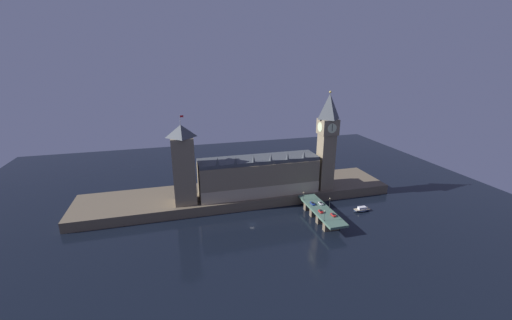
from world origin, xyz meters
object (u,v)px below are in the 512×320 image
object	(u,v)px
clock_tower	(327,139)
street_lamp_mid	(330,202)
car_northbound_trail	(321,211)
street_lamp_near	(325,214)
car_southbound_trail	(321,203)
street_lamp_far	(304,195)
car_southbound_lead	(333,215)
car_northbound_lead	(313,203)
boat_downstream	(362,210)
pedestrian_mid_walk	(329,207)
victoria_tower	(183,165)

from	to	relation	value
clock_tower	street_lamp_mid	distance (m)	46.75
car_northbound_trail	street_lamp_mid	xyz separation A→B (m)	(8.15, 4.42, 3.47)
street_lamp_near	street_lamp_mid	distance (m)	18.46
car_southbound_trail	street_lamp_far	bearing A→B (deg)	132.57
street_lamp_mid	street_lamp_far	size ratio (longest dim) A/B	1.13
car_southbound_lead	street_lamp_mid	bearing A→B (deg)	74.22
car_northbound_lead	clock_tower	bearing A→B (deg)	50.14
street_lamp_near	boat_downstream	bearing A→B (deg)	24.97
pedestrian_mid_walk	street_lamp_near	bearing A→B (deg)	-127.75
car_northbound_lead	car_southbound_lead	xyz separation A→B (m)	(5.17, -17.80, 0.05)
car_southbound_trail	pedestrian_mid_walk	world-z (taller)	pedestrian_mid_walk
street_lamp_near	street_lamp_mid	bearing A→B (deg)	52.88
victoria_tower	car_southbound_lead	distance (m)	97.77
car_northbound_lead	street_lamp_near	distance (m)	22.44
street_lamp_far	boat_downstream	world-z (taller)	street_lamp_far
car_southbound_trail	street_lamp_near	bearing A→B (deg)	-111.63
clock_tower	street_lamp_far	distance (m)	43.57
street_lamp_mid	clock_tower	bearing A→B (deg)	68.99
victoria_tower	street_lamp_far	distance (m)	80.84
street_lamp_far	street_lamp_mid	bearing A→B (deg)	-52.88
car_southbound_trail	pedestrian_mid_walk	bearing A→B (deg)	-68.88
victoria_tower	street_lamp_mid	size ratio (longest dim) A/B	8.65
victoria_tower	car_southbound_trail	world-z (taller)	victoria_tower
car_southbound_lead	street_lamp_far	distance (m)	26.74
pedestrian_mid_walk	street_lamp_near	distance (m)	17.86
street_lamp_far	boat_downstream	xyz separation A→B (m)	(36.88, -12.27, -9.67)
clock_tower	victoria_tower	distance (m)	99.42
victoria_tower	car_northbound_trail	world-z (taller)	victoria_tower
victoria_tower	pedestrian_mid_walk	distance (m)	96.08
street_lamp_mid	car_southbound_trail	bearing A→B (deg)	117.06
street_lamp_mid	boat_downstream	bearing A→B (deg)	5.44
car_northbound_trail	car_southbound_trail	size ratio (longest dim) A/B	0.92
car_southbound_lead	boat_downstream	xyz separation A→B (m)	(28.72, 13.01, -6.64)
clock_tower	car_northbound_trail	bearing A→B (deg)	-119.42
car_southbound_trail	street_lamp_mid	distance (m)	7.44
street_lamp_far	street_lamp_near	bearing A→B (deg)	-90.00
street_lamp_mid	car_northbound_lead	bearing A→B (deg)	138.41
boat_downstream	victoria_tower	bearing A→B (deg)	164.62
pedestrian_mid_walk	street_lamp_mid	world-z (taller)	street_lamp_mid
clock_tower	car_southbound_lead	world-z (taller)	clock_tower
clock_tower	street_lamp_far	world-z (taller)	clock_tower
victoria_tower	car_northbound_lead	distance (m)	86.46
victoria_tower	street_lamp_far	world-z (taller)	victoria_tower
boat_downstream	clock_tower	bearing A→B (deg)	115.14
clock_tower	victoria_tower	world-z (taller)	clock_tower
street_lamp_mid	victoria_tower	bearing A→B (deg)	158.95
car_southbound_lead	street_lamp_near	bearing A→B (deg)	-152.98
car_southbound_lead	car_southbound_trail	world-z (taller)	car_southbound_lead
clock_tower	victoria_tower	bearing A→B (deg)	178.91
car_southbound_lead	pedestrian_mid_walk	xyz separation A→B (m)	(2.58, 9.71, 0.14)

